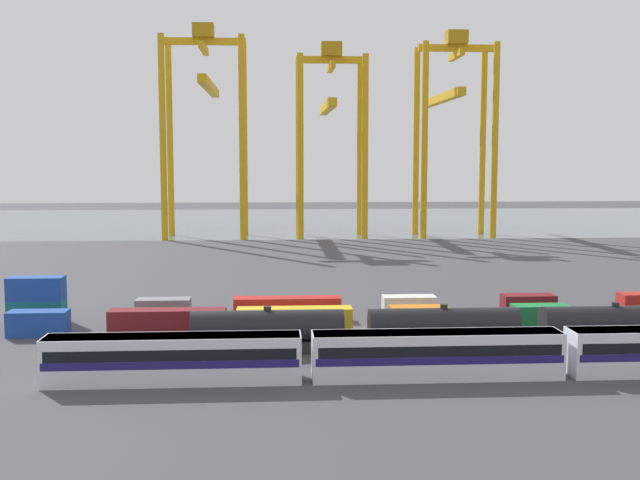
{
  "coord_description": "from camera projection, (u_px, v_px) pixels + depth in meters",
  "views": [
    {
      "loc": [
        -9.98,
        -79.12,
        17.96
      ],
      "look_at": [
        -2.98,
        36.0,
        5.85
      ],
      "focal_mm": 42.29,
      "sensor_mm": 36.0,
      "label": 1
    }
  ],
  "objects": [
    {
      "name": "gantry_crane_east",
      "position": [
        452.0,
        114.0,
        182.18
      ],
      "size": [
        18.14,
        41.9,
        48.41
      ],
      "color": "gold",
      "rests_on": "ground_plane"
    },
    {
      "name": "shipping_container_9",
      "position": [
        409.0,
        307.0,
        86.23
      ],
      "size": [
        6.04,
        2.44,
        2.6
      ],
      "primitive_type": "cube",
      "color": "silver",
      "rests_on": "ground_plane"
    },
    {
      "name": "shipping_container_10",
      "position": [
        528.0,
        306.0,
        87.07
      ],
      "size": [
        6.04,
        2.44,
        2.6
      ],
      "primitive_type": "cube",
      "color": "maroon",
      "rests_on": "ground_plane"
    },
    {
      "name": "shipping_container_6",
      "position": [
        36.0,
        288.0,
        83.43
      ],
      "size": [
        6.04,
        2.44,
        2.6
      ],
      "primitive_type": "cube",
      "color": "#1C4299",
      "rests_on": "shipping_container_5"
    },
    {
      "name": "shipping_container_3",
      "position": [
        419.0,
        318.0,
        80.07
      ],
      "size": [
        6.04,
        2.44,
        2.6
      ],
      "primitive_type": "cube",
      "color": "orange",
      "rests_on": "ground_plane"
    },
    {
      "name": "shipping_container_1",
      "position": [
        168.0,
        322.0,
        78.47
      ],
      "size": [
        12.1,
        2.44,
        2.6
      ],
      "primitive_type": "cube",
      "color": "maroon",
      "rests_on": "ground_plane"
    },
    {
      "name": "gantry_crane_west",
      "position": [
        206.0,
        109.0,
        178.24
      ],
      "size": [
        19.42,
        41.11,
        49.41
      ],
      "color": "gold",
      "rests_on": "ground_plane"
    },
    {
      "name": "shipping_container_2",
      "position": [
        295.0,
        320.0,
        79.27
      ],
      "size": [
        12.1,
        2.44,
        2.6
      ],
      "primitive_type": "cube",
      "color": "gold",
      "rests_on": "ground_plane"
    },
    {
      "name": "harbour_water",
      "position": [
        307.0,
        221.0,
        227.38
      ],
      "size": [
        400.0,
        110.0,
        0.01
      ],
      "primitive_type": "cube",
      "color": "slate",
      "rests_on": "ground_plane"
    },
    {
      "name": "ground_plane",
      "position": [
        337.0,
        274.0,
        120.73
      ],
      "size": [
        420.0,
        420.0,
        0.0
      ],
      "primitive_type": "plane",
      "color": "#424247"
    },
    {
      "name": "freight_tank_row",
      "position": [
        615.0,
        326.0,
        72.95
      ],
      "size": [
        81.56,
        2.91,
        4.37
      ],
      "color": "#232326",
      "rests_on": "ground_plane"
    },
    {
      "name": "shipping_container_5",
      "position": [
        37.0,
        312.0,
        83.71
      ],
      "size": [
        6.04,
        2.44,
        2.6
      ],
      "primitive_type": "cube",
      "color": "#146066",
      "rests_on": "ground_plane"
    },
    {
      "name": "shipping_container_0",
      "position": [
        38.0,
        323.0,
        77.67
      ],
      "size": [
        6.04,
        2.44,
        2.6
      ],
      "primitive_type": "cube",
      "color": "#1C4299",
      "rests_on": "ground_plane"
    },
    {
      "name": "passenger_train",
      "position": [
        437.0,
        353.0,
        62.4
      ],
      "size": [
        64.09,
        3.14,
        3.9
      ],
      "color": "silver",
      "rests_on": "ground_plane"
    },
    {
      "name": "shipping_container_7",
      "position": [
        163.0,
        310.0,
        84.55
      ],
      "size": [
        6.04,
        2.44,
        2.6
      ],
      "primitive_type": "cube",
      "color": "slate",
      "rests_on": "ground_plane"
    },
    {
      "name": "shipping_container_4",
      "position": [
        540.0,
        317.0,
        80.86
      ],
      "size": [
        6.04,
        2.44,
        2.6
      ],
      "primitive_type": "cube",
      "color": "#197538",
      "rests_on": "ground_plane"
    },
    {
      "name": "shipping_container_8",
      "position": [
        287.0,
        309.0,
        85.39
      ],
      "size": [
        12.1,
        2.44,
        2.6
      ],
      "primitive_type": "cube",
      "color": "#AD211C",
      "rests_on": "ground_plane"
    },
    {
      "name": "gantry_crane_central",
      "position": [
        330.0,
        122.0,
        179.79
      ],
      "size": [
        16.51,
        35.86,
        45.47
      ],
      "color": "gold",
      "rests_on": "ground_plane"
    }
  ]
}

